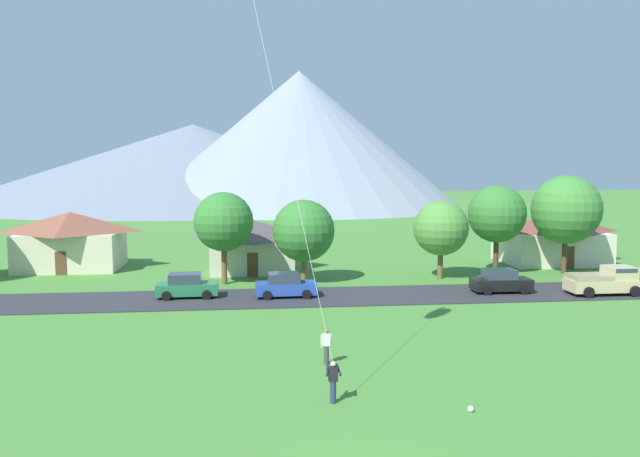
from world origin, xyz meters
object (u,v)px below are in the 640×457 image
(watcher_person, at_px, (326,346))
(soccer_ball, at_px, (471,409))
(parked_car_green_west_end, at_px, (187,286))
(tree_left_of_center, at_px, (224,222))
(house_leftmost, at_px, (252,244))
(tree_near_left, at_px, (441,228))
(pickup_truck_sand_west_side, at_px, (606,281))
(house_left_center, at_px, (71,239))
(tree_near_right, at_px, (304,231))
(tree_far_right, at_px, (497,214))
(parked_car_blue_mid_west, at_px, (285,285))
(parked_car_black_mid_east, at_px, (501,281))
(house_right_center, at_px, (551,237))
(tree_center, at_px, (566,210))

(watcher_person, xyz_separation_m, soccer_ball, (4.71, -6.27, -0.76))
(parked_car_green_west_end, bearing_deg, soccer_ball, -59.82)
(tree_left_of_center, distance_m, watcher_person, 21.55)
(house_leftmost, relative_size, tree_near_left, 1.22)
(pickup_truck_sand_west_side, bearing_deg, tree_left_of_center, 165.07)
(house_left_center, relative_size, tree_near_right, 1.39)
(tree_left_of_center, height_order, tree_far_right, tree_far_right)
(tree_near_left, bearing_deg, parked_car_blue_mid_west, -154.84)
(parked_car_green_west_end, bearing_deg, tree_near_left, 15.64)
(parked_car_black_mid_east, bearing_deg, house_left_center, 156.83)
(house_left_center, bearing_deg, tree_near_left, -14.71)
(parked_car_blue_mid_west, height_order, watcher_person, parked_car_blue_mid_west)
(house_right_center, xyz_separation_m, pickup_truck_sand_west_side, (-3.14, -14.72, -1.34))
(pickup_truck_sand_west_side, relative_size, watcher_person, 3.11)
(tree_near_right, relative_size, tree_far_right, 0.87)
(tree_center, bearing_deg, house_right_center, 74.12)
(tree_center, bearing_deg, parked_car_blue_mid_west, -163.37)
(tree_near_left, relative_size, tree_near_right, 0.97)
(tree_left_of_center, xyz_separation_m, parked_car_green_west_end, (-2.38, -5.02, -3.99))
(house_left_center, distance_m, tree_center, 43.11)
(house_right_center, height_order, parked_car_black_mid_east, house_right_center)
(parked_car_green_west_end, bearing_deg, parked_car_blue_mid_west, -4.69)
(pickup_truck_sand_west_side, bearing_deg, soccer_ball, -130.94)
(house_right_center, distance_m, pickup_truck_sand_west_side, 15.11)
(watcher_person, bearing_deg, parked_car_blue_mid_west, 94.22)
(tree_far_right, height_order, parked_car_green_west_end, tree_far_right)
(tree_far_right, bearing_deg, parked_car_blue_mid_west, -157.16)
(parked_car_black_mid_east, relative_size, pickup_truck_sand_west_side, 0.81)
(tree_far_right, xyz_separation_m, pickup_truck_sand_west_side, (4.39, -9.37, -4.05))
(house_right_center, bearing_deg, soccer_ball, -120.36)
(house_right_center, height_order, tree_near_right, tree_near_right)
(house_leftmost, bearing_deg, soccer_ball, -76.39)
(tree_near_right, bearing_deg, soccer_ball, -81.36)
(house_leftmost, distance_m, tree_center, 27.06)
(house_left_center, relative_size, tree_near_left, 1.43)
(tree_left_of_center, bearing_deg, soccer_ball, -69.04)
(house_leftmost, height_order, watcher_person, house_leftmost)
(soccer_ball, bearing_deg, parked_car_black_mid_east, 65.10)
(tree_center, bearing_deg, soccer_ball, -122.94)
(parked_car_black_mid_east, height_order, watcher_person, parked_car_black_mid_east)
(soccer_ball, bearing_deg, parked_car_green_west_end, 120.18)
(soccer_ball, bearing_deg, pickup_truck_sand_west_side, 49.06)
(pickup_truck_sand_west_side, xyz_separation_m, watcher_person, (-21.61, -13.22, -0.18))
(tree_near_right, xyz_separation_m, pickup_truck_sand_west_side, (20.95, -7.15, -3.05))
(tree_near_left, relative_size, tree_left_of_center, 0.89)
(pickup_truck_sand_west_side, bearing_deg, watcher_person, -148.55)
(tree_center, xyz_separation_m, pickup_truck_sand_west_side, (-1.48, -8.88, -4.39))
(tree_near_right, bearing_deg, parked_car_black_mid_east, -22.37)
(tree_left_of_center, height_order, soccer_ball, tree_left_of_center)
(tree_center, relative_size, tree_near_right, 1.28)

